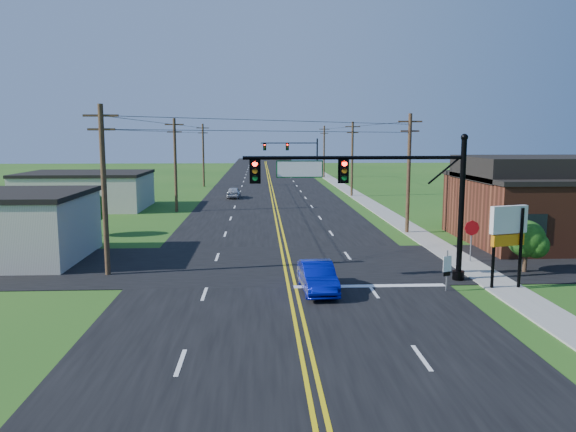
{
  "coord_description": "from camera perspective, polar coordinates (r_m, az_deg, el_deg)",
  "views": [
    {
      "loc": [
        -1.35,
        -19.62,
        7.42
      ],
      "look_at": [
        0.12,
        10.0,
        3.12
      ],
      "focal_mm": 35.0,
      "sensor_mm": 36.0,
      "label": 1
    }
  ],
  "objects": [
    {
      "name": "sidewalk",
      "position": [
        61.23,
        8.33,
        1.23
      ],
      "size": [
        2.0,
        160.0,
        0.08
      ],
      "primitive_type": "cube",
      "color": "gray",
      "rests_on": "ground"
    },
    {
      "name": "signal_mast_main",
      "position": [
        28.32,
        8.76,
        2.74
      ],
      "size": [
        11.3,
        0.6,
        7.48
      ],
      "color": "black",
      "rests_on": "ground"
    },
    {
      "name": "cream_bldg_far",
      "position": [
        60.51,
        -19.82,
        2.48
      ],
      "size": [
        12.2,
        9.2,
        3.7
      ],
      "color": "beige",
      "rests_on": "ground"
    },
    {
      "name": "utility_pole_left_c",
      "position": [
        82.07,
        -8.6,
        6.26
      ],
      "size": [
        1.8,
        0.28,
        9.0
      ],
      "color": "#3A231A",
      "rests_on": "ground"
    },
    {
      "name": "brick_building",
      "position": [
        43.55,
        26.53,
        0.69
      ],
      "size": [
        14.2,
        11.2,
        4.7
      ],
      "color": "#5E2C1A",
      "rests_on": "ground"
    },
    {
      "name": "blue_car",
      "position": [
        26.82,
        3.01,
        -6.27
      ],
      "size": [
        1.72,
        4.33,
        1.4
      ],
      "primitive_type": "imported",
      "rotation": [
        0.0,
        0.0,
        0.06
      ],
      "color": "#060F94",
      "rests_on": "ground"
    },
    {
      "name": "ground",
      "position": [
        21.01,
        1.05,
        -12.43
      ],
      "size": [
        260.0,
        260.0,
        0.0
      ],
      "primitive_type": "plane",
      "color": "#214F16",
      "rests_on": "ground"
    },
    {
      "name": "utility_pole_right_b",
      "position": [
        68.58,
        6.54,
        5.93
      ],
      "size": [
        1.8,
        0.28,
        9.0
      ],
      "color": "#3A231A",
      "rests_on": "ground"
    },
    {
      "name": "shrub_corner",
      "position": [
        32.94,
        23.05,
        -2.16
      ],
      "size": [
        2.0,
        2.0,
        2.86
      ],
      "color": "#3A231A",
      "rests_on": "ground"
    },
    {
      "name": "utility_pole_left_b",
      "position": [
        55.29,
        -11.37,
        5.28
      ],
      "size": [
        1.8,
        0.28,
        9.0
      ],
      "color": "#3A231A",
      "rests_on": "ground"
    },
    {
      "name": "pylon_sign",
      "position": [
        28.82,
        21.48,
        -1.2
      ],
      "size": [
        1.98,
        0.83,
        4.08
      ],
      "rotation": [
        0.0,
        0.0,
        0.29
      ],
      "color": "black",
      "rests_on": "ground"
    },
    {
      "name": "distant_car",
      "position": [
        66.58,
        -5.53,
        2.37
      ],
      "size": [
        1.64,
        3.86,
        1.3
      ],
      "primitive_type": "imported",
      "rotation": [
        0.0,
        0.0,
        3.11
      ],
      "color": "#BBBBC0",
      "rests_on": "ground"
    },
    {
      "name": "stop_sign",
      "position": [
        34.36,
        18.15,
        -1.58
      ],
      "size": [
        0.89,
        0.1,
        2.5
      ],
      "rotation": [
        0.0,
        0.0,
        -0.0
      ],
      "color": "slate",
      "rests_on": "ground"
    },
    {
      "name": "tree_left",
      "position": [
        43.81,
        -19.61,
        0.87
      ],
      "size": [
        2.4,
        2.4,
        3.37
      ],
      "color": "#3A231A",
      "rests_on": "ground"
    },
    {
      "name": "signal_mast_far",
      "position": [
        99.83,
        0.47,
        6.59
      ],
      "size": [
        10.98,
        0.6,
        7.48
      ],
      "color": "black",
      "rests_on": "ground"
    },
    {
      "name": "road_cross",
      "position": [
        32.5,
        -0.39,
        -4.91
      ],
      "size": [
        70.0,
        10.0,
        0.04
      ],
      "primitive_type": "cube",
      "color": "black",
      "rests_on": "ground"
    },
    {
      "name": "utility_pole_left_a",
      "position": [
        30.83,
        -18.19,
        2.81
      ],
      "size": [
        1.8,
        0.28,
        9.0
      ],
      "color": "#3A231A",
      "rests_on": "ground"
    },
    {
      "name": "tree_right_back",
      "position": [
        49.04,
        17.9,
        2.2
      ],
      "size": [
        3.0,
        3.0,
        4.1
      ],
      "color": "#3A231A",
      "rests_on": "ground"
    },
    {
      "name": "utility_pole_right_c",
      "position": [
        98.29,
        3.69,
        6.65
      ],
      "size": [
        1.8,
        0.28,
        9.0
      ],
      "color": "#3A231A",
      "rests_on": "ground"
    },
    {
      "name": "utility_pole_right_a",
      "position": [
        43.17,
        12.16,
        4.47
      ],
      "size": [
        1.8,
        0.28,
        9.0
      ],
      "color": "#3A231A",
      "rests_on": "ground"
    },
    {
      "name": "road_main",
      "position": [
        70.02,
        -1.73,
        2.17
      ],
      "size": [
        16.0,
        220.0,
        0.04
      ],
      "primitive_type": "cube",
      "color": "black",
      "rests_on": "ground"
    },
    {
      "name": "route_sign",
      "position": [
        27.8,
        15.86,
        -5.07
      ],
      "size": [
        0.47,
        0.23,
        2.0
      ],
      "rotation": [
        0.0,
        0.0,
        0.41
      ],
      "color": "slate",
      "rests_on": "ground"
    }
  ]
}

